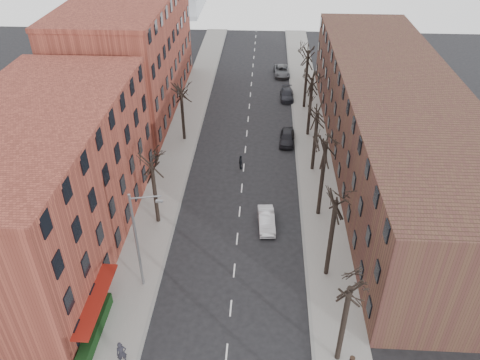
# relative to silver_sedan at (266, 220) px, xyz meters

# --- Properties ---
(sidewalk_left) EXTENTS (4.00, 90.00, 0.15)m
(sidewalk_left) POSITION_rel_silver_sedan_xyz_m (-10.62, 17.04, -0.61)
(sidewalk_left) COLOR gray
(sidewalk_left) RESTS_ON ground
(sidewalk_right) EXTENTS (4.00, 90.00, 0.15)m
(sidewalk_right) POSITION_rel_silver_sedan_xyz_m (5.38, 17.04, -0.61)
(sidewalk_right) COLOR gray
(sidewalk_right) RESTS_ON ground
(building_left_near) EXTENTS (12.00, 26.00, 12.00)m
(building_left_near) POSITION_rel_silver_sedan_xyz_m (-18.62, -2.96, 5.31)
(building_left_near) COLOR brown
(building_left_near) RESTS_ON ground
(building_left_far) EXTENTS (12.00, 28.00, 14.00)m
(building_left_far) POSITION_rel_silver_sedan_xyz_m (-18.62, 26.04, 6.31)
(building_left_far) COLOR brown
(building_left_far) RESTS_ON ground
(building_right) EXTENTS (12.00, 50.00, 10.00)m
(building_right) POSITION_rel_silver_sedan_xyz_m (13.38, 12.04, 4.31)
(building_right) COLOR #4C3023
(building_right) RESTS_ON ground
(awning_left) EXTENTS (1.20, 7.00, 0.15)m
(awning_left) POSITION_rel_silver_sedan_xyz_m (-12.02, -11.96, -0.69)
(awning_left) COLOR maroon
(awning_left) RESTS_ON ground
(hedge) EXTENTS (0.80, 6.00, 1.00)m
(hedge) POSITION_rel_silver_sedan_xyz_m (-12.12, -12.96, -0.04)
(hedge) COLOR black
(hedge) RESTS_ON sidewalk_left
(tree_right_a) EXTENTS (5.20, 5.20, 10.00)m
(tree_right_a) POSITION_rel_silver_sedan_xyz_m (4.98, -13.96, -0.69)
(tree_right_a) COLOR black
(tree_right_a) RESTS_ON ground
(tree_right_b) EXTENTS (5.20, 5.20, 10.80)m
(tree_right_b) POSITION_rel_silver_sedan_xyz_m (4.98, -5.96, -0.69)
(tree_right_b) COLOR black
(tree_right_b) RESTS_ON ground
(tree_right_c) EXTENTS (5.20, 5.20, 11.60)m
(tree_right_c) POSITION_rel_silver_sedan_xyz_m (4.98, 2.04, -0.69)
(tree_right_c) COLOR black
(tree_right_c) RESTS_ON ground
(tree_right_d) EXTENTS (5.20, 5.20, 10.00)m
(tree_right_d) POSITION_rel_silver_sedan_xyz_m (4.98, 10.04, -0.69)
(tree_right_d) COLOR black
(tree_right_d) RESTS_ON ground
(tree_right_e) EXTENTS (5.20, 5.20, 10.80)m
(tree_right_e) POSITION_rel_silver_sedan_xyz_m (4.98, 18.04, -0.69)
(tree_right_e) COLOR black
(tree_right_e) RESTS_ON ground
(tree_right_f) EXTENTS (5.20, 5.20, 11.60)m
(tree_right_f) POSITION_rel_silver_sedan_xyz_m (4.98, 26.04, -0.69)
(tree_right_f) COLOR black
(tree_right_f) RESTS_ON ground
(tree_left_a) EXTENTS (5.20, 5.20, 9.50)m
(tree_left_a) POSITION_rel_silver_sedan_xyz_m (-10.22, 0.04, -0.69)
(tree_left_a) COLOR black
(tree_left_a) RESTS_ON ground
(tree_left_b) EXTENTS (5.20, 5.20, 9.50)m
(tree_left_b) POSITION_rel_silver_sedan_xyz_m (-10.22, 16.04, -0.69)
(tree_left_b) COLOR black
(tree_left_b) RESTS_ON ground
(streetlight) EXTENTS (2.45, 0.22, 9.03)m
(streetlight) POSITION_rel_silver_sedan_xyz_m (-9.64, -7.96, 4.33)
(streetlight) COLOR slate
(streetlight) RESTS_ON ground
(silver_sedan) EXTENTS (1.78, 4.27, 1.37)m
(silver_sedan) POSITION_rel_silver_sedan_xyz_m (0.00, 0.00, 0.00)
(silver_sedan) COLOR silver
(silver_sedan) RESTS_ON ground
(parked_car_near) EXTENTS (2.04, 4.47, 1.49)m
(parked_car_near) POSITION_rel_silver_sedan_xyz_m (2.36, 15.95, 0.06)
(parked_car_near) COLOR black
(parked_car_near) RESTS_ON ground
(parked_car_mid) EXTENTS (1.88, 4.52, 1.31)m
(parked_car_mid) POSITION_rel_silver_sedan_xyz_m (2.68, 28.86, -0.03)
(parked_car_mid) COLOR black
(parked_car_mid) RESTS_ON ground
(parked_car_far) EXTENTS (2.63, 5.18, 1.40)m
(parked_car_far) POSITION_rel_silver_sedan_xyz_m (2.09, 37.97, 0.02)
(parked_car_far) COLOR #4F5156
(parked_car_far) RESTS_ON ground
(pedestrian_a) EXTENTS (0.81, 0.71, 1.88)m
(pedestrian_a) POSITION_rel_silver_sedan_xyz_m (-9.55, -15.09, 0.40)
(pedestrian_a) COLOR black
(pedestrian_a) RESTS_ON sidewalk_left
(pedestrian_crossing) EXTENTS (0.66, 1.03, 1.64)m
(pedestrian_crossing) POSITION_rel_silver_sedan_xyz_m (-2.95, 9.86, 0.13)
(pedestrian_crossing) COLOR black
(pedestrian_crossing) RESTS_ON ground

